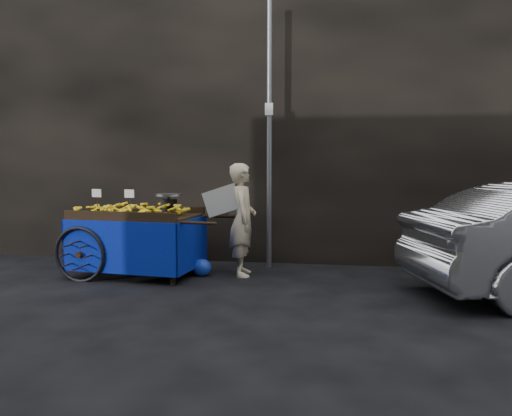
# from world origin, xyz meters

# --- Properties ---
(ground) EXTENTS (80.00, 80.00, 0.00)m
(ground) POSITION_xyz_m (0.00, 0.00, 0.00)
(ground) COLOR black
(ground) RESTS_ON ground
(building_wall) EXTENTS (13.50, 2.00, 5.00)m
(building_wall) POSITION_xyz_m (0.39, 2.60, 2.50)
(building_wall) COLOR black
(building_wall) RESTS_ON ground
(street_pole) EXTENTS (0.12, 0.10, 4.00)m
(street_pole) POSITION_xyz_m (0.30, 1.30, 2.01)
(street_pole) COLOR slate
(street_pole) RESTS_ON ground
(banana_cart) EXTENTS (2.40, 1.31, 1.25)m
(banana_cart) POSITION_xyz_m (-1.53, 0.44, 0.77)
(banana_cart) COLOR black
(banana_cart) RESTS_ON ground
(vendor) EXTENTS (0.81, 0.64, 1.59)m
(vendor) POSITION_xyz_m (0.01, 0.64, 0.80)
(vendor) COLOR beige
(vendor) RESTS_ON ground
(plastic_bag) EXTENTS (0.27, 0.22, 0.24)m
(plastic_bag) POSITION_xyz_m (-0.55, 0.49, 0.12)
(plastic_bag) COLOR #183ABB
(plastic_bag) RESTS_ON ground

